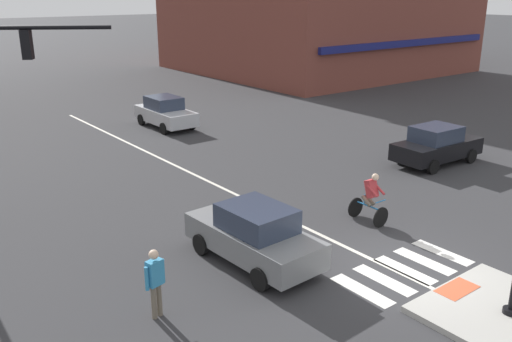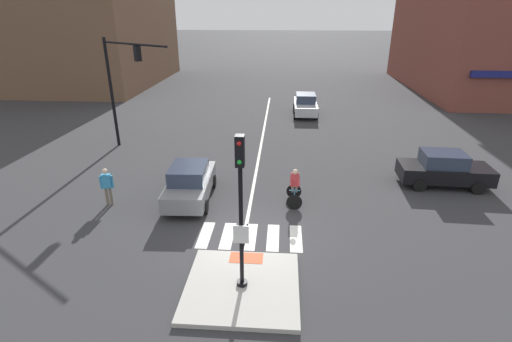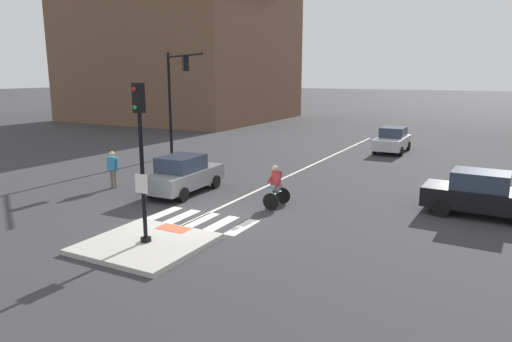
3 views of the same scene
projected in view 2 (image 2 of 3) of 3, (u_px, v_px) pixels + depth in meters
ground_plane at (251, 235)px, 14.29m from camera, size 300.00×300.00×0.00m
traffic_island at (242, 286)px, 11.55m from camera, size 3.38×3.36×0.15m
tactile_pad_front at (246, 258)px, 12.74m from camera, size 1.10×0.60×0.01m
signal_pole at (241, 201)px, 10.42m from camera, size 0.44×0.38×4.66m
crosswalk_stripe_a at (205, 235)px, 14.32m from camera, size 0.44×1.80×0.01m
crosswalk_stripe_b at (228, 236)px, 14.26m from camera, size 0.44×1.80×0.01m
crosswalk_stripe_c at (250, 236)px, 14.21m from camera, size 0.44×1.80×0.01m
crosswalk_stripe_d at (273, 237)px, 14.15m from camera, size 0.44×1.80×0.01m
crosswalk_stripe_e at (296, 238)px, 14.10m from camera, size 0.44×1.80×0.01m
lane_centre_line at (261, 147)px, 23.50m from camera, size 0.14×28.00×0.01m
traffic_light_mast at (120, 78)px, 21.59m from camera, size 4.46×2.89×6.31m
car_black_cross_right at (444, 169)px, 18.07m from camera, size 4.17×1.98×1.64m
car_silver_eastbound_distant at (305, 105)px, 30.24m from camera, size 1.85×4.10×1.64m
car_grey_westbound_near at (190, 183)px, 16.68m from camera, size 1.97×4.17×1.64m
cyclist at (295, 186)px, 16.23m from camera, size 0.66×1.09×1.68m
pedestrian_at_curb_left at (107, 184)px, 16.14m from camera, size 0.54×0.30×1.67m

